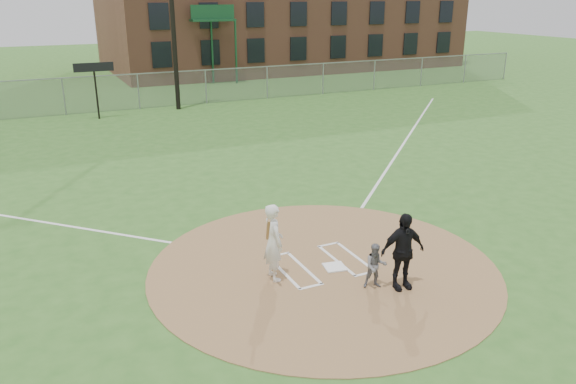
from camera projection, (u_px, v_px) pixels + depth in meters
name	position (u px, v px, depth m)	size (l,w,h in m)	color
ground	(323.00, 267.00, 13.58)	(140.00, 140.00, 0.00)	#316321
dirt_circle	(323.00, 267.00, 13.58)	(8.40, 8.40, 0.02)	#9B7349
home_plate	(335.00, 267.00, 13.52)	(0.50, 0.50, 0.03)	white
foul_line_first	(404.00, 143.00, 24.88)	(0.10, 24.00, 0.01)	white
catcher	(376.00, 266.00, 12.46)	(0.51, 0.40, 1.05)	slate
umpire	(403.00, 251.00, 12.33)	(1.04, 0.43, 1.78)	black
batters_boxes	(320.00, 264.00, 13.70)	(2.08, 1.88, 0.01)	white
batter_at_plate	(273.00, 242.00, 12.73)	(0.66, 1.03, 1.83)	white
outfield_fence	(138.00, 91.00, 32.00)	(56.08, 0.08, 2.03)	slate
scoreboard_sign	(94.00, 73.00, 29.00)	(2.00, 0.10, 2.93)	black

